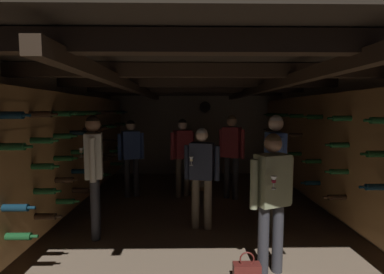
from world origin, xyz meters
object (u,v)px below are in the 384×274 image
object	(u,v)px
person_host_center	(202,169)
person_guest_near_right	(272,191)
person_guest_mid_left	(94,164)
display_bottle	(192,144)
person_guest_rear_center	(183,150)
person_guest_mid_right	(275,163)
handbag	(247,273)
person_guest_far_left	(131,151)
wine_crate_stack	(198,170)
person_guest_far_right	(232,148)

from	to	relation	value
person_host_center	person_guest_near_right	bearing A→B (deg)	-60.32
person_guest_mid_left	person_guest_near_right	world-z (taller)	person_guest_mid_left
display_bottle	person_host_center	xyz separation A→B (m)	(0.11, -2.18, -0.12)
person_guest_near_right	person_guest_rear_center	distance (m)	3.04
person_guest_mid_right	handbag	world-z (taller)	person_guest_mid_right
person_guest_near_right	person_host_center	bearing A→B (deg)	119.68
person_guest_near_right	person_guest_mid_left	bearing A→B (deg)	156.75
person_guest_mid_right	person_host_center	bearing A→B (deg)	167.65
person_guest_far_left	person_guest_rear_center	bearing A→B (deg)	-0.00
person_host_center	person_guest_rear_center	bearing A→B (deg)	100.81
person_guest_rear_center	person_guest_far_left	xyz separation A→B (m)	(-1.06, 0.00, -0.02)
wine_crate_stack	person_guest_mid_left	distance (m)	2.97
person_guest_mid_left	person_guest_rear_center	bearing A→B (deg)	57.99
person_guest_rear_center	handbag	world-z (taller)	person_guest_rear_center
wine_crate_stack	person_host_center	xyz separation A→B (m)	(-0.02, -2.19, 0.47)
display_bottle	person_guest_far_left	world-z (taller)	person_guest_far_left
person_guest_far_right	handbag	size ratio (longest dim) A/B	4.89
display_bottle	person_guest_far_left	distance (m)	1.38
wine_crate_stack	person_guest_far_left	size ratio (longest dim) A/B	0.56
person_guest_mid_right	person_guest_far_left	world-z (taller)	person_guest_mid_right
person_guest_mid_left	person_guest_rear_center	size ratio (longest dim) A/B	1.07
person_host_center	handbag	bearing A→B (deg)	-74.31
person_host_center	person_guest_mid_left	size ratio (longest dim) A/B	0.89
wine_crate_stack	person_guest_rear_center	size ratio (longest dim) A/B	0.56
display_bottle	person_host_center	bearing A→B (deg)	-87.22
person_guest_mid_left	person_host_center	bearing A→B (deg)	10.14
display_bottle	person_guest_mid_right	xyz separation A→B (m)	(1.13, -2.41, 0.02)
person_guest_mid_right	person_guest_far_left	size ratio (longest dim) A/B	1.08
person_guest_mid_right	person_guest_far_right	distance (m)	1.74
display_bottle	person_guest_far_left	size ratio (longest dim) A/B	0.22
wine_crate_stack	person_guest_mid_left	bearing A→B (deg)	-121.92
person_guest_far_left	person_guest_far_right	distance (m)	2.06
person_host_center	person_guest_mid_left	xyz separation A→B (m)	(-1.51, -0.27, 0.14)
person_guest_mid_left	person_guest_far_left	bearing A→B (deg)	85.88
person_guest_mid_left	person_guest_mid_right	size ratio (longest dim) A/B	1.00
person_guest_far_left	person_guest_mid_right	bearing A→B (deg)	-37.91
person_guest_far_right	person_guest_mid_right	bearing A→B (deg)	-78.25
display_bottle	person_guest_near_right	xyz separation A→B (m)	(0.80, -3.40, -0.11)
display_bottle	person_guest_far_right	distance (m)	1.05
person_host_center	person_guest_far_left	bearing A→B (deg)	129.87
person_guest_near_right	person_guest_far_right	bearing A→B (deg)	90.43
person_guest_far_left	handbag	size ratio (longest dim) A/B	4.59
person_guest_near_right	person_guest_far_left	size ratio (longest dim) A/B	0.97
person_guest_mid_right	person_guest_far_right	bearing A→B (deg)	101.75
person_guest_mid_right	handbag	xyz separation A→B (m)	(-0.63, -1.19, -0.94)
person_guest_mid_left	person_guest_far_right	distance (m)	2.80
person_guest_far_right	handbag	xyz separation A→B (m)	(-0.28, -2.89, -0.92)
person_guest_far_left	person_guest_far_right	world-z (taller)	person_guest_far_right
person_host_center	person_guest_far_right	distance (m)	1.63
person_guest_far_left	person_guest_mid_left	bearing A→B (deg)	-94.12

